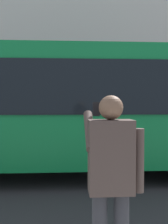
{
  "coord_description": "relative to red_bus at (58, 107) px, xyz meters",
  "views": [
    {
      "loc": [
        0.84,
        6.52,
        1.78
      ],
      "look_at": [
        0.43,
        -0.21,
        1.55
      ],
      "focal_mm": 41.53,
      "sensor_mm": 36.0,
      "label": 1
    }
  ],
  "objects": [
    {
      "name": "red_bus",
      "position": [
        0.0,
        0.0,
        0.0
      ],
      "size": [
        9.05,
        2.54,
        3.08
      ],
      "color": "#0F7238",
      "rests_on": "ground_plane"
    },
    {
      "name": "building_facade_far",
      "position": [
        -1.12,
        -6.96,
        4.3
      ],
      "size": [
        28.0,
        1.55,
        12.0
      ],
      "color": "beige",
      "rests_on": "ground_plane"
    },
    {
      "name": "ground_plane",
      "position": [
        -1.1,
        -0.17,
        -1.68
      ],
      "size": [
        60.0,
        60.0,
        0.0
      ],
      "primitive_type": "plane",
      "color": "#2B2B2D"
    },
    {
      "name": "pedestrian_photographer",
      "position": [
        -0.65,
        4.05,
        -0.54
      ],
      "size": [
        0.53,
        0.52,
        1.7
      ],
      "color": "#2D2D33",
      "rests_on": "sidewalk_curb"
    }
  ]
}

